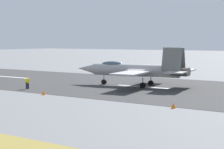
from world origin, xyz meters
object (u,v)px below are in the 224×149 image
object	(u,v)px
fighter_jet	(136,70)
marker_cone_mid	(44,93)
marker_cone_near	(173,105)
crew_person	(27,83)

from	to	relation	value
fighter_jet	marker_cone_mid	world-z (taller)	fighter_jet
marker_cone_near	marker_cone_mid	xyz separation A→B (m)	(16.68, 0.00, 0.00)
marker_cone_mid	crew_person	bearing A→B (deg)	-27.61
fighter_jet	marker_cone_near	xyz separation A→B (m)	(-11.81, 13.62, -2.07)
crew_person	marker_cone_near	size ratio (longest dim) A/B	3.01
fighter_jet	crew_person	distance (m)	15.10
fighter_jet	marker_cone_mid	bearing A→B (deg)	70.32
marker_cone_near	fighter_jet	bearing A→B (deg)	-49.08
crew_person	marker_cone_mid	bearing A→B (deg)	152.39
fighter_jet	marker_cone_near	world-z (taller)	fighter_jet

